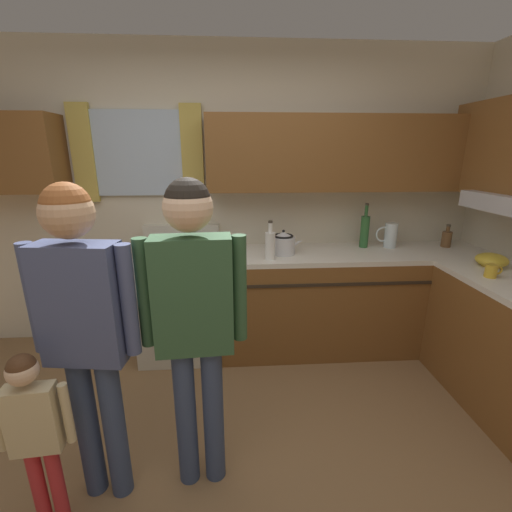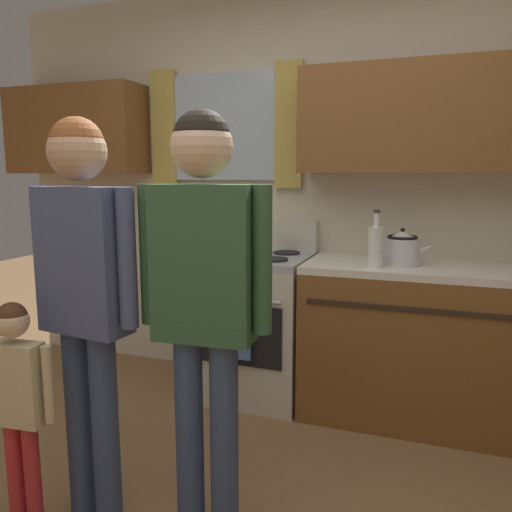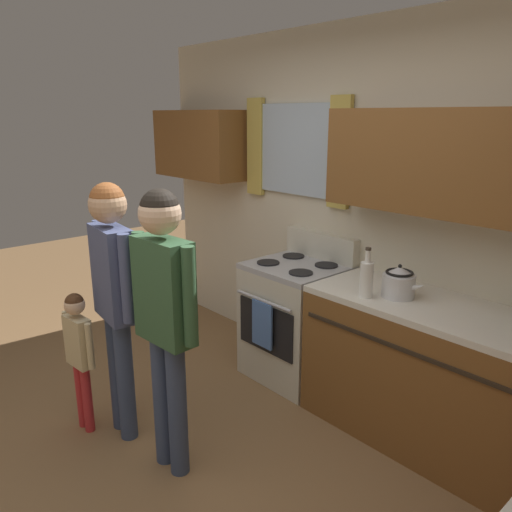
% 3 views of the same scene
% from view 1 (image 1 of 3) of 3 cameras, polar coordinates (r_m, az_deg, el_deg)
% --- Properties ---
extents(back_wall_unit, '(4.60, 0.42, 2.60)m').
position_cam_1_polar(back_wall_unit, '(3.11, -4.38, 11.70)').
color(back_wall_unit, beige).
rests_on(back_wall_unit, ground).
extents(kitchen_counter_run, '(2.31, 1.81, 0.90)m').
position_cam_1_polar(kitchen_counter_run, '(3.10, 22.22, -8.75)').
color(kitchen_counter_run, brown).
rests_on(kitchen_counter_run, ground).
extents(stove_oven, '(0.67, 0.67, 1.10)m').
position_cam_1_polar(stove_oven, '(3.12, -12.23, -7.38)').
color(stove_oven, beige).
rests_on(stove_oven, ground).
extents(bottle_wine_green, '(0.08, 0.08, 0.39)m').
position_cam_1_polar(bottle_wine_green, '(3.23, 17.50, 4.02)').
color(bottle_wine_green, '#2D6633').
rests_on(bottle_wine_green, kitchen_counter_run).
extents(bottle_milk_white, '(0.08, 0.08, 0.31)m').
position_cam_1_polar(bottle_milk_white, '(2.73, 2.35, 1.84)').
color(bottle_milk_white, white).
rests_on(bottle_milk_white, kitchen_counter_run).
extents(bottle_squat_brown, '(0.08, 0.08, 0.21)m').
position_cam_1_polar(bottle_squat_brown, '(3.55, 28.94, 2.55)').
color(bottle_squat_brown, brown).
rests_on(bottle_squat_brown, kitchen_counter_run).
extents(mug_mustard_yellow, '(0.12, 0.08, 0.09)m').
position_cam_1_polar(mug_mustard_yellow, '(2.85, 34.37, -2.04)').
color(mug_mustard_yellow, gold).
rests_on(mug_mustard_yellow, kitchen_counter_run).
extents(stovetop_kettle, '(0.27, 0.20, 0.21)m').
position_cam_1_polar(stovetop_kettle, '(2.90, 4.55, 2.19)').
color(stovetop_kettle, silver).
rests_on(stovetop_kettle, kitchen_counter_run).
extents(water_pitcher, '(0.19, 0.11, 0.22)m').
position_cam_1_polar(water_pitcher, '(3.31, 21.23, 3.22)').
color(water_pitcher, silver).
rests_on(water_pitcher, kitchen_counter_run).
extents(mixing_bowl, '(0.22, 0.22, 0.10)m').
position_cam_1_polar(mixing_bowl, '(3.12, 34.37, -0.60)').
color(mixing_bowl, gold).
rests_on(mixing_bowl, kitchen_counter_run).
extents(adult_holding_child, '(0.50, 0.22, 1.61)m').
position_cam_1_polar(adult_holding_child, '(1.76, -26.58, -8.91)').
color(adult_holding_child, '#38476B').
rests_on(adult_holding_child, ground).
extents(adult_in_plaid, '(0.50, 0.22, 1.62)m').
position_cam_1_polar(adult_in_plaid, '(1.67, -10.25, -8.34)').
color(adult_in_plaid, '#38476B').
rests_on(adult_in_plaid, ground).
extents(small_child, '(0.32, 0.12, 0.93)m').
position_cam_1_polar(small_child, '(1.93, -32.73, -22.45)').
color(small_child, red).
rests_on(small_child, ground).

